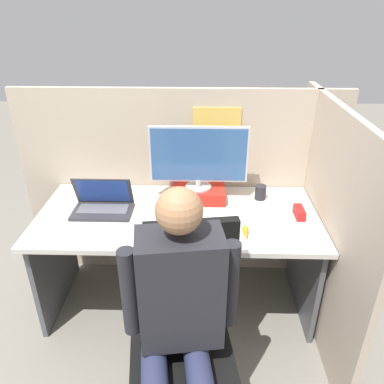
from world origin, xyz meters
name	(u,v)px	position (x,y,z in m)	size (l,w,h in m)	color
ground_plane	(176,348)	(0.00, 0.00, 0.00)	(12.00, 12.00, 0.00)	slate
cubicle_panel_back	(182,186)	(0.00, 0.79, 0.69)	(2.19, 0.05, 1.37)	tan
cubicle_panel_right	(326,226)	(0.87, 0.31, 0.69)	(0.04, 1.42, 1.37)	tan
desk	(178,236)	(0.00, 0.38, 0.55)	(1.69, 0.77, 0.71)	beige
paper_box	(198,193)	(0.12, 0.59, 0.75)	(0.34, 0.23, 0.08)	red
monitor	(199,157)	(0.12, 0.59, 1.00)	(0.61, 0.17, 0.40)	#B2B2B7
laptop	(103,205)	(-0.46, 0.40, 0.75)	(0.35, 0.21, 0.22)	#2D2D33
mouse	(140,225)	(-0.20, 0.23, 0.72)	(0.08, 0.06, 0.04)	gray
stapler	(299,212)	(0.73, 0.37, 0.74)	(0.05, 0.12, 0.06)	#A31919
carrot_toy	(246,233)	(0.39, 0.15, 0.73)	(0.04, 0.12, 0.04)	orange
office_chair	(186,326)	(0.08, -0.30, 0.50)	(0.54, 0.57, 0.98)	black
person	(178,315)	(0.05, -0.45, 0.73)	(0.48, 0.46, 1.27)	#282D4C
coffee_mug	(260,192)	(0.52, 0.59, 0.75)	(0.07, 0.07, 0.09)	#232328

